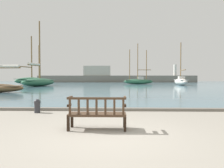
{
  "coord_description": "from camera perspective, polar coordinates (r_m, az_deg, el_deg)",
  "views": [
    {
      "loc": [
        0.22,
        -4.92,
        1.43
      ],
      "look_at": [
        -0.17,
        10.0,
        1.0
      ],
      "focal_mm": 32.0,
      "sensor_mm": 36.0,
      "label": 1
    }
  ],
  "objects": [
    {
      "name": "quay_edge_kerb",
      "position": [
        8.88,
        0.03,
        -7.22
      ],
      "size": [
        40.0,
        0.3,
        0.12
      ],
      "primitive_type": "cube",
      "color": "slate",
      "rests_on": "ground"
    },
    {
      "name": "sailboat_outer_port",
      "position": [
        45.89,
        7.57,
        0.98
      ],
      "size": [
        6.74,
        2.06,
        9.23
      ],
      "color": "#2D6647",
      "rests_on": "harbor_water"
    },
    {
      "name": "park_bench",
      "position": [
        5.61,
        -4.25,
        -8.21
      ],
      "size": [
        1.6,
        0.52,
        0.92
      ],
      "color": "black",
      "rests_on": "ground"
    },
    {
      "name": "far_breakwater",
      "position": [
        67.43,
        0.56,
        1.84
      ],
      "size": [
        53.24,
        2.4,
        6.03
      ],
      "color": "slate",
      "rests_on": "ground"
    },
    {
      "name": "mooring_bollard",
      "position": [
        8.87,
        -20.58,
        -5.68
      ],
      "size": [
        0.27,
        0.27,
        0.57
      ],
      "color": "#2D2D33",
      "rests_on": "ground"
    },
    {
      "name": "sailboat_outer_starboard",
      "position": [
        49.11,
        -22.07,
        1.07
      ],
      "size": [
        5.11,
        10.18,
        10.97
      ],
      "color": "#2D6647",
      "rests_on": "harbor_water"
    },
    {
      "name": "sailboat_far_port",
      "position": [
        41.83,
        19.05,
        0.77
      ],
      "size": [
        2.46,
        7.01,
        8.45
      ],
      "color": "silver",
      "rests_on": "harbor_water"
    },
    {
      "name": "ground_plane",
      "position": [
        5.13,
        -1.11,
        -14.53
      ],
      "size": [
        160.0,
        160.0,
        0.0
      ],
      "primitive_type": "plane",
      "color": "gray"
    },
    {
      "name": "harbor_water",
      "position": [
        48.95,
        1.23,
        0.02
      ],
      "size": [
        100.0,
        80.0,
        0.08
      ],
      "primitive_type": "cube",
      "color": "slate",
      "rests_on": "ground"
    },
    {
      "name": "sailboat_nearest_starboard",
      "position": [
        36.4,
        -20.1,
        0.74
      ],
      "size": [
        4.42,
        8.79,
        11.14
      ],
      "color": "#2D6647",
      "rests_on": "harbor_water"
    }
  ]
}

